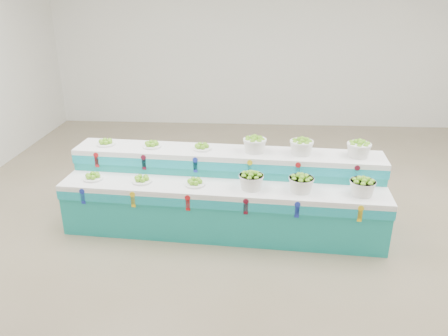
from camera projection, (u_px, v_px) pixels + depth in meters
The scene contains 15 objects.
ground at pixel (275, 228), 5.99m from camera, with size 10.00×10.00×0.00m, color #776A4E.
back_wall at pixel (269, 40), 9.83m from camera, with size 10.00×10.00×0.00m, color silver.
display_stand at pixel (224, 193), 5.86m from camera, with size 4.25×1.09×1.02m, color teal, non-canonical shape.
plate_lower_left at pixel (93, 176), 5.74m from camera, with size 0.27×0.27×0.10m, color white.
plate_lower_mid at pixel (142, 179), 5.65m from camera, with size 0.27×0.27×0.10m, color white.
plate_lower_right at pixel (195, 182), 5.57m from camera, with size 0.27×0.27×0.10m, color white.
basket_lower_left at pixel (251, 180), 5.45m from camera, with size 0.31×0.31×0.23m, color silver, non-canonical shape.
basket_lower_mid at pixel (301, 183), 5.37m from camera, with size 0.31×0.31×0.23m, color silver, non-canonical shape.
basket_lower_right at pixel (362, 186), 5.28m from camera, with size 0.31×0.31×0.23m, color silver, non-canonical shape.
plate_upper_left at pixel (106, 142), 6.10m from camera, with size 0.27×0.27×0.10m, color white.
plate_upper_mid at pixel (152, 144), 6.02m from camera, with size 0.27×0.27×0.10m, color white.
plate_upper_right at pixel (202, 146), 5.93m from camera, with size 0.27×0.27×0.10m, color white.
basket_upper_left at pixel (255, 144), 5.82m from camera, with size 0.31×0.31×0.23m, color silver, non-canonical shape.
basket_upper_mid at pixel (301, 146), 5.74m from camera, with size 0.31×0.31×0.23m, color silver, non-canonical shape.
basket_upper_right at pixel (359, 149), 5.65m from camera, with size 0.31×0.31×0.23m, color silver, non-canonical shape.
Camera 1 is at (-0.37, -5.25, 3.06)m, focal length 34.71 mm.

